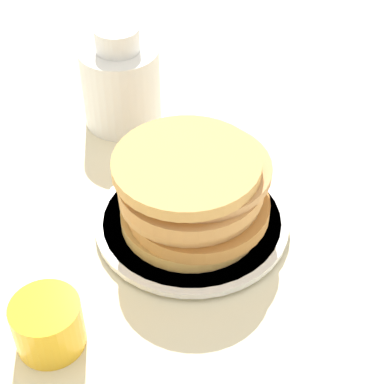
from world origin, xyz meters
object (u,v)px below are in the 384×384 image
Objects in this scene: plate at (192,222)px; cream_jug at (121,83)px; pancake_stack at (192,190)px; juice_glass at (48,325)px.

plate is 0.24m from cream_jug.
pancake_stack is (0.00, 0.00, 0.05)m from plate.
pancake_stack reaches higher than juice_glass.
pancake_stack is at bearing 144.70° from juice_glass.
cream_jug reaches higher than pancake_stack.
juice_glass is (0.17, -0.12, -0.03)m from pancake_stack.
juice_glass is at bearing -35.30° from pancake_stack.
plate is 3.30× the size of juice_glass.
plate is 1.58× the size of cream_jug.
cream_jug is at bearing -149.83° from pancake_stack.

